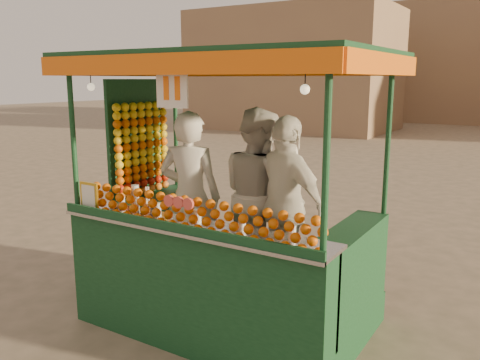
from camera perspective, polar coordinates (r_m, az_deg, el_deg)
The scene contains 7 objects.
ground at distance 5.31m, azimuth -0.70°, elevation -17.16°, with size 90.00×90.00×0.00m, color brown.
building_left at distance 26.56m, azimuth 6.19°, elevation 12.40°, with size 10.00×6.00×6.00m, color #917252.
building_center at distance 34.24m, azimuth 24.72°, elevation 12.06°, with size 14.00×7.00×7.00m, color #917252.
juice_cart at distance 5.15m, azimuth -2.74°, elevation -7.01°, with size 3.08×2.00×2.80m.
vendor_left at distance 5.50m, azimuth -5.75°, elevation -1.95°, with size 0.80×0.64×1.90m.
vendor_middle at distance 5.53m, azimuth 2.16°, elevation -1.66°, with size 1.18×1.12×1.93m.
vendor_right at distance 5.22m, azimuth 5.32°, elevation -2.84°, with size 1.19×0.80×1.87m.
Camera 1 is at (2.50, -3.93, 2.55)m, focal length 37.17 mm.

